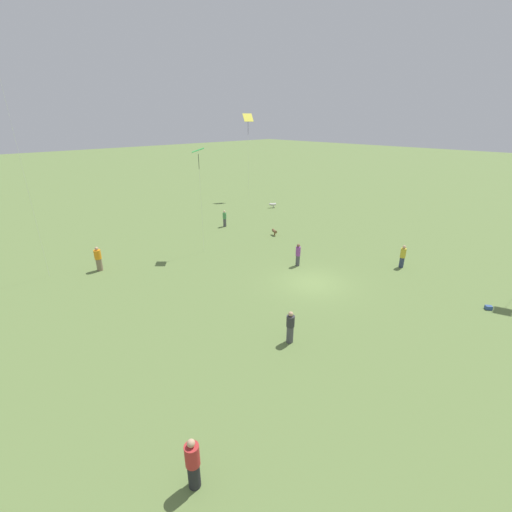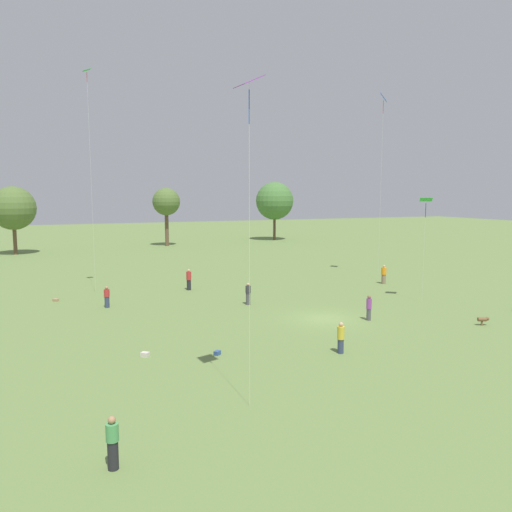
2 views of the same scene
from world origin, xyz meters
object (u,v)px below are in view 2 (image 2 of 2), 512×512
person_6 (369,308)px  dog_1 (483,319)px  kite_0 (88,95)px  person_4 (248,294)px  kite_4 (426,203)px  kite_3 (383,106)px  picnic_bag_2 (56,300)px  person_5 (107,297)px  person_7 (113,443)px  kite_1 (249,96)px  person_3 (189,280)px  person_1 (341,338)px  picnic_bag_0 (217,353)px  picnic_bag_1 (145,354)px  person_0 (384,275)px

person_6 → dog_1: 7.35m
kite_0 → dog_1: 34.51m
person_4 → kite_4: (13.21, -4.36, 7.02)m
kite_3 → kite_4: kite_3 is taller
kite_0 → picnic_bag_2: kite_0 is taller
person_5 → picnic_bag_2: bearing=-110.7°
person_7 → kite_1: kite_1 is taller
person_3 → kite_0: (-7.89, 1.30, 15.63)m
person_1 → dog_1: (11.73, 1.35, -0.46)m
picnic_bag_0 → picnic_bag_1: 3.82m
kite_4 → dog_1: 10.50m
person_7 → picnic_bag_0: size_ratio=4.01×
picnic_bag_0 → person_4: bearing=60.7°
person_3 → person_5: size_ratio=1.15×
person_5 → person_6: size_ratio=0.95×
person_4 → person_6: size_ratio=0.99×
person_4 → kite_1: bearing=129.1°
person_6 → picnic_bag_1: bearing=-48.9°
kite_0 → dog_1: kite_0 is taller
person_3 → picnic_bag_1: size_ratio=3.70×
person_0 → person_4: 15.70m
person_6 → person_5: bearing=-89.6°
person_6 → kite_1: 19.56m
person_1 → kite_0: 29.00m
kite_1 → person_3: bearing=-151.1°
kite_4 → picnic_bag_2: (-27.04, 11.39, -7.77)m
kite_1 → picnic_bag_1: size_ratio=25.37×
kite_0 → person_1: bearing=62.4°
person_7 → dog_1: person_7 is taller
kite_4 → kite_0: bearing=53.5°
person_4 → dog_1: bearing=-163.7°
kite_4 → picnic_bag_0: 21.68m
kite_1 → dog_1: 22.92m
dog_1 → picnic_bag_0: 18.01m
person_1 → kite_3: 30.26m
person_0 → picnic_bag_1: (-24.95, -12.93, -0.77)m
person_0 → kite_1: bearing=-107.7°
person_6 → person_0: bearing=173.6°
kite_0 → person_6: bearing=80.9°
kite_1 → kite_4: 24.25m
person_1 → kite_4: size_ratio=0.21×
person_3 → picnic_bag_2: 11.15m
person_1 → person_7: (-12.73, -7.10, 0.00)m
person_0 → kite_3: 16.53m
person_1 → kite_0: bearing=-68.6°
person_5 → picnic_bag_1: person_5 is taller
person_1 → kite_3: bearing=-135.6°
person_1 → person_7: size_ratio=0.99×
person_1 → person_6: 7.72m
person_3 → picnic_bag_0: 18.57m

